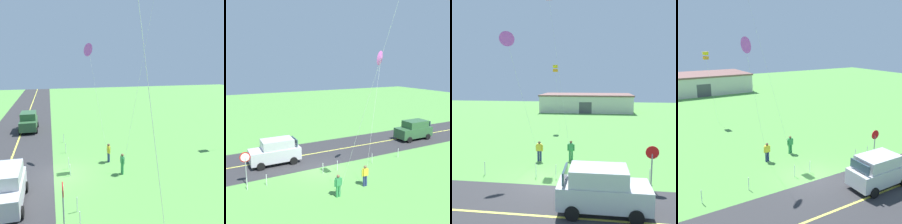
# 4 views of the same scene
# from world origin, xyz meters

# --- Properties ---
(ground_plane) EXTENTS (120.00, 120.00, 0.10)m
(ground_plane) POSITION_xyz_m (0.00, 0.00, -0.05)
(ground_plane) COLOR #549342
(asphalt_road) EXTENTS (120.00, 7.00, 0.00)m
(asphalt_road) POSITION_xyz_m (0.00, -4.00, 0.00)
(asphalt_road) COLOR #2D2D30
(asphalt_road) RESTS_ON ground
(road_centre_stripe) EXTENTS (120.00, 0.16, 0.00)m
(road_centre_stripe) POSITION_xyz_m (0.00, -4.00, 0.01)
(road_centre_stripe) COLOR #E5E04C
(road_centre_stripe) RESTS_ON asphalt_road
(car_suv_foreground) EXTENTS (4.40, 2.12, 2.24)m
(car_suv_foreground) POSITION_xyz_m (3.32, -3.22, 1.15)
(car_suv_foreground) COLOR #B7B7BC
(car_suv_foreground) RESTS_ON ground
(car_parked_west_far) EXTENTS (4.40, 2.12, 2.24)m
(car_parked_west_far) POSITION_xyz_m (-13.17, -3.14, 1.15)
(car_parked_west_far) COLOR #2D5633
(car_parked_west_far) RESTS_ON ground
(stop_sign) EXTENTS (0.76, 0.08, 2.56)m
(stop_sign) POSITION_xyz_m (6.26, -0.10, 1.80)
(stop_sign) COLOR gray
(stop_sign) RESTS_ON ground
(person_adult_near) EXTENTS (0.58, 0.22, 1.60)m
(person_adult_near) POSITION_xyz_m (-1.44, 4.07, 0.86)
(person_adult_near) COLOR navy
(person_adult_near) RESTS_ON ground
(person_adult_companion) EXTENTS (0.58, 0.22, 1.60)m
(person_adult_companion) POSITION_xyz_m (1.01, 4.53, 0.86)
(person_adult_companion) COLOR #338C4C
(person_adult_companion) RESTS_ON ground
(kite_red_low) EXTENTS (2.57, 1.64, 9.82)m
(kite_red_low) POSITION_xyz_m (-3.44, 2.86, 9.23)
(kite_red_low) COLOR silver
(kite_red_low) RESTS_ON ground
(fence_post_0) EXTENTS (0.05, 0.05, 0.90)m
(fence_post_0) POSITION_xyz_m (-7.48, 0.70, 0.45)
(fence_post_0) COLOR silver
(fence_post_0) RESTS_ON ground
(fence_post_1) EXTENTS (0.05, 0.05, 0.90)m
(fence_post_1) POSITION_xyz_m (-4.44, 0.70, 0.45)
(fence_post_1) COLOR silver
(fence_post_1) RESTS_ON ground
(fence_post_2) EXTENTS (0.05, 0.05, 0.90)m
(fence_post_2) POSITION_xyz_m (-0.90, 0.70, 0.45)
(fence_post_2) COLOR silver
(fence_post_2) RESTS_ON ground
(fence_post_3) EXTENTS (0.05, 0.05, 0.90)m
(fence_post_3) POSITION_xyz_m (0.43, 0.70, 0.45)
(fence_post_3) COLOR silver
(fence_post_3) RESTS_ON ground
(fence_post_4) EXTENTS (0.05, 0.05, 0.90)m
(fence_post_4) POSITION_xyz_m (4.98, 0.70, 0.45)
(fence_post_4) COLOR silver
(fence_post_4) RESTS_ON ground
(fence_post_5) EXTENTS (0.05, 0.05, 0.90)m
(fence_post_5) POSITION_xyz_m (6.34, 0.70, 0.45)
(fence_post_5) COLOR silver
(fence_post_5) RESTS_ON ground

